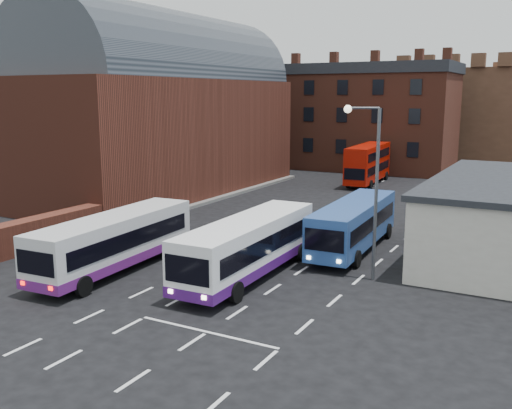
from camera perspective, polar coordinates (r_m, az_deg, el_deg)
The scene contains 12 objects.
ground at distance 26.99m, azimuth -10.31°, elevation -8.16°, with size 180.00×180.00×0.00m, color black.
railway_station at distance 51.62m, azimuth -9.45°, elevation 9.57°, with size 12.00×28.00×16.00m.
forecourt_wall at distance 35.08m, azimuth -21.40°, elevation -2.75°, with size 1.20×10.00×1.80m, color #602B1E.
brick_terrace at distance 69.46m, azimuth 10.00°, elevation 8.12°, with size 22.00×10.00×11.00m, color brown.
castle_keep at distance 86.39m, azimuth 22.02°, elevation 8.35°, with size 22.00×22.00×12.00m, color brown.
bus_white_outbound at distance 29.46m, azimuth -13.93°, elevation -3.30°, with size 3.05×10.44×2.82m.
bus_white_inbound at distance 27.54m, azimuth -0.77°, elevation -3.91°, with size 2.83×10.56×2.87m.
bus_blue at distance 32.80m, azimuth 9.77°, elevation -1.76°, with size 2.87×10.18×2.75m.
bus_red_double at distance 57.45m, azimuth 11.13°, elevation 4.05°, with size 2.85×9.74×3.85m.
street_lamp at distance 27.02m, azimuth 11.39°, elevation 2.74°, with size 1.60×0.77×8.28m.
pedestrian_red at distance 29.25m, azimuth -22.11°, elevation -5.56°, with size 0.62×0.41×1.70m, color #991300.
pedestrian_beige at distance 28.55m, azimuth -18.41°, elevation -5.67°, with size 0.84×0.66×1.73m, color #CEBB7C.
Camera 1 is at (16.18, -19.74, 8.77)m, focal length 40.00 mm.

